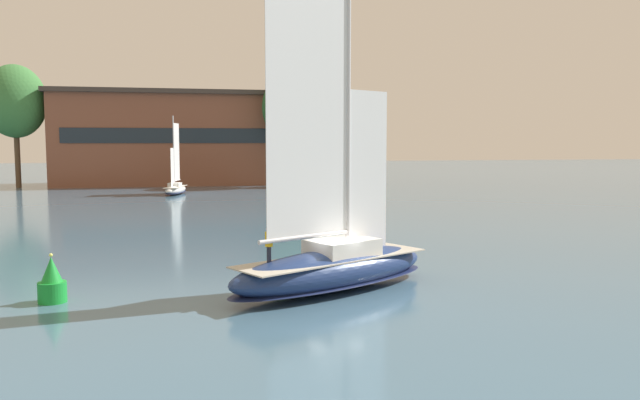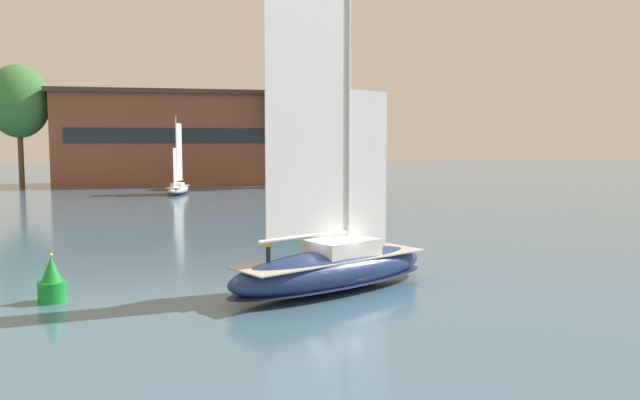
{
  "view_description": "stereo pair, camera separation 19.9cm",
  "coord_description": "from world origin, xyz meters",
  "views": [
    {
      "loc": [
        -6.72,
        -28.35,
        7.0
      ],
      "look_at": [
        0.0,
        3.0,
        4.04
      ],
      "focal_mm": 35.0,
      "sensor_mm": 36.0,
      "label": 1
    },
    {
      "loc": [
        -6.52,
        -28.39,
        7.0
      ],
      "look_at": [
        0.0,
        3.0,
        4.04
      ],
      "focal_mm": 35.0,
      "sensor_mm": 36.0,
      "label": 2
    }
  ],
  "objects": [
    {
      "name": "ground_plane",
      "position": [
        0.0,
        0.0,
        0.0
      ],
      "size": [
        400.0,
        400.0,
        0.0
      ],
      "primitive_type": "plane",
      "color": "#42667F"
    },
    {
      "name": "waterfront_building",
      "position": [
        -7.42,
        80.13,
        7.74
      ],
      "size": [
        41.37,
        15.86,
        15.4
      ],
      "color": "brown",
      "rests_on": "ground"
    },
    {
      "name": "tree_shore_left",
      "position": [
        16.45,
        69.28,
        8.41
      ],
      "size": [
        5.84,
        5.84,
        12.01
      ],
      "color": "brown",
      "rests_on": "ground"
    },
    {
      "name": "tree_shore_center",
      "position": [
        -32.39,
        76.28,
        13.27
      ],
      "size": [
        9.21,
        9.21,
        18.96
      ],
      "color": "brown",
      "rests_on": "ground"
    },
    {
      "name": "tree_shore_right",
      "position": [
        9.33,
        69.54,
        12.44
      ],
      "size": [
        8.64,
        8.64,
        17.78
      ],
      "color": "brown",
      "rests_on": "ground"
    },
    {
      "name": "sailboat_main",
      "position": [
        0.02,
        0.01,
        1.24
      ],
      "size": [
        11.8,
        8.41,
        16.0
      ],
      "color": "navy",
      "rests_on": "ground"
    },
    {
      "name": "sailboat_moored_mid_channel",
      "position": [
        -8.24,
        58.08,
        0.87
      ],
      "size": [
        3.77,
        7.95,
        10.55
      ],
      "color": "silver",
      "rests_on": "ground"
    },
    {
      "name": "channel_buoy",
      "position": [
        -12.59,
        0.38,
        0.87
      ],
      "size": [
        1.21,
        1.21,
        2.18
      ],
      "color": "green",
      "rests_on": "ground"
    }
  ]
}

